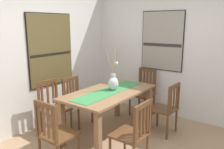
{
  "coord_description": "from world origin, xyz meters",
  "views": [
    {
      "loc": [
        -2.56,
        -1.64,
        1.86
      ],
      "look_at": [
        0.51,
        0.6,
        1.02
      ],
      "focal_mm": 37.21,
      "sensor_mm": 36.0,
      "label": 1
    }
  ],
  "objects": [
    {
      "name": "chair_2",
      "position": [
        -0.16,
        -0.23,
        0.47
      ],
      "size": [
        0.42,
        0.42,
        0.91
      ],
      "color": "brown",
      "rests_on": "ground_plane"
    },
    {
      "name": "chair_5",
      "position": [
        1.55,
        0.53,
        0.49
      ],
      "size": [
        0.44,
        0.44,
        0.95
      ],
      "color": "brown",
      "rests_on": "ground_plane"
    },
    {
      "name": "chair_0",
      "position": [
        -0.77,
        0.58,
        0.48
      ],
      "size": [
        0.42,
        0.42,
        0.92
      ],
      "color": "brown",
      "rests_on": "ground_plane"
    },
    {
      "name": "dining_table",
      "position": [
        0.39,
        0.56,
        0.64
      ],
      "size": [
        1.64,
        0.87,
        0.76
      ],
      "color": "#8E6642",
      "rests_on": "ground_plane"
    },
    {
      "name": "chair_3",
      "position": [
        0.96,
        -0.2,
        0.46
      ],
      "size": [
        0.44,
        0.44,
        0.89
      ],
      "color": "brown",
      "rests_on": "ground_plane"
    },
    {
      "name": "painting_on_side_wall",
      "position": [
        1.79,
        0.29,
        1.51
      ],
      "size": [
        0.05,
        0.88,
        1.17
      ],
      "color": "black"
    },
    {
      "name": "wall_back",
      "position": [
        0.0,
        1.86,
        1.35
      ],
      "size": [
        6.4,
        0.12,
        2.7
      ],
      "primitive_type": "cube",
      "color": "silver",
      "rests_on": "ground_plane"
    },
    {
      "name": "wall_side",
      "position": [
        1.86,
        0.0,
        1.35
      ],
      "size": [
        0.12,
        6.4,
        2.7
      ],
      "primitive_type": "cube",
      "color": "silver",
      "rests_on": "ground_plane"
    },
    {
      "name": "chair_1",
      "position": [
        0.37,
        1.33,
        0.47
      ],
      "size": [
        0.42,
        0.42,
        0.88
      ],
      "color": "brown",
      "rests_on": "ground_plane"
    },
    {
      "name": "centerpiece_vase",
      "position": [
        0.48,
        0.54,
        0.9
      ],
      "size": [
        0.35,
        0.21,
        0.72
      ],
      "color": "silver",
      "rests_on": "dining_table"
    },
    {
      "name": "chair_4",
      "position": [
        -0.13,
        1.37,
        0.47
      ],
      "size": [
        0.44,
        0.44,
        0.92
      ],
      "color": "brown",
      "rests_on": "ground_plane"
    },
    {
      "name": "painting_on_back_wall",
      "position": [
        0.23,
        1.79,
        1.38
      ],
      "size": [
        0.99,
        0.05,
        1.33
      ],
      "color": "black"
    },
    {
      "name": "table_runner",
      "position": [
        0.39,
        0.56,
        0.77
      ],
      "size": [
        1.51,
        0.36,
        0.01
      ],
      "primitive_type": "cube",
      "color": "#388447",
      "rests_on": "dining_table"
    }
  ]
}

